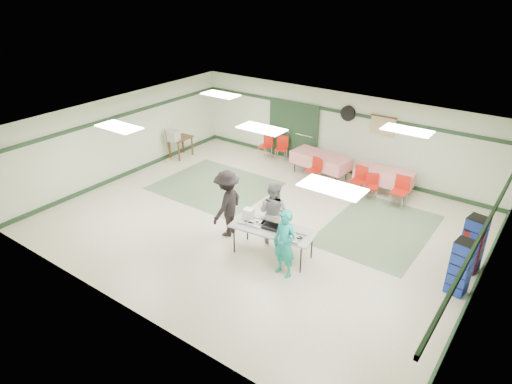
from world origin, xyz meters
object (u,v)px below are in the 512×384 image
Objects in this scene: serving_table at (273,230)px; chair_loose_a at (282,146)px; crate_stack_red at (471,249)px; dining_table_a at (384,176)px; printer_table at (180,140)px; crate_stack_blue_b at (461,267)px; chair_a at (372,184)px; crate_stack_blue_a at (473,244)px; chair_loose_b at (267,143)px; volunteer_dark at (227,204)px; office_printer at (172,136)px; chair_b at (359,178)px; chair_d at (315,168)px; dining_table_b at (321,160)px; broom at (168,144)px; volunteer_teal at (285,244)px; volunteer_grey at (273,212)px.

chair_loose_a is at bearing 113.44° from serving_table.
crate_stack_red reaches higher than chair_loose_a.
dining_table_a reaches higher than printer_table.
crate_stack_blue_b reaches higher than chair_loose_a.
crate_stack_blue_a is at bearing -55.96° from chair_a.
chair_loose_b is 8.23m from crate_stack_red.
volunteer_dark is 1.40× the size of crate_stack_blue_b.
office_printer is (-7.03, -1.27, 0.43)m from chair_a.
office_printer reaches higher than chair_b.
chair_d reaches higher than chair_a.
broom is at bearing -152.01° from dining_table_b.
crate_stack_blue_b is at bearing -28.69° from dining_table_b.
office_printer is (-6.95, 3.46, 0.11)m from volunteer_teal.
volunteer_teal reaches higher than dining_table_b.
crate_stack_blue_a is 10.40m from broom.
printer_table is 0.57m from broom.
crate_stack_red is at bearing 21.51° from serving_table.
volunteer_teal is at bearing -154.14° from crate_stack_blue_b.
chair_loose_b is (-3.71, 5.13, -0.17)m from serving_table.
broom reaches higher than chair_b.
crate_stack_red is at bearing 101.62° from volunteer_dark.
volunteer_grey is at bearing -34.07° from office_printer.
chair_b is at bearing 150.51° from crate_stack_blue_a.
dining_table_b is 2.14m from chair_a.
chair_b reaches higher than chair_a.
crate_stack_blue_a is at bearing -17.49° from chair_loose_b.
volunteer_teal reaches higher than crate_stack_blue_a.
office_printer is (-7.17, -1.85, 0.35)m from dining_table_a.
dining_table_b is at bearing 8.82° from office_printer.
volunteer_dark is (-1.16, -0.37, 0.05)m from volunteer_grey.
printer_table is (-10.30, 2.20, -0.00)m from crate_stack_blue_b.
crate_stack_blue_a is at bearing -8.49° from printer_table.
chair_loose_b is (-4.42, 0.87, 0.07)m from chair_a.
chair_d is (-2.09, -0.57, -0.05)m from dining_table_a.
chair_loose_b reaches higher than chair_a.
chair_loose_a is (-1.62, 5.10, -0.34)m from volunteer_dark.
chair_b is (1.80, 4.13, -0.32)m from volunteer_dark.
printer_table is (-6.95, 3.83, -0.18)m from volunteer_teal.
volunteer_grey reaches higher than crate_stack_blue_a.
crate_stack_blue_a reaches higher than dining_table_a.
volunteer_dark is 2.23× the size of chair_a.
chair_d is (0.11, -0.57, -0.05)m from dining_table_b.
volunteer_grey is 1.82× the size of chair_b.
chair_a is (0.08, 4.73, -0.33)m from volunteer_teal.
volunteer_teal reaches higher than crate_stack_blue_b.
volunteer_teal reaches higher than crate_stack_red.
chair_loose_a reaches higher than dining_table_b.
volunteer_dark reaches higher than chair_b.
volunteer_grey is 5.71m from chair_loose_b.
volunteer_teal is at bearing -21.30° from broom.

